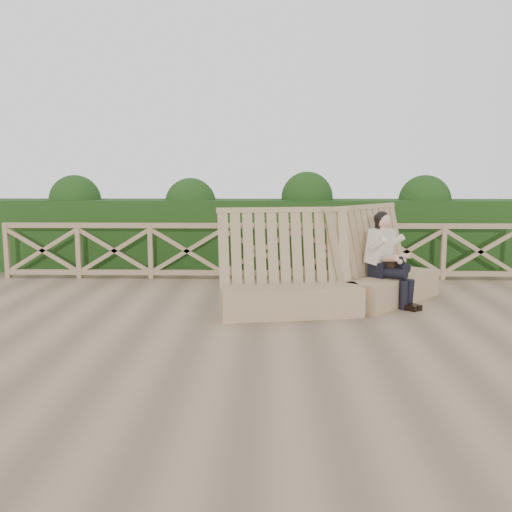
{
  "coord_description": "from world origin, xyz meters",
  "views": [
    {
      "loc": [
        0.19,
        -7.54,
        2.04
      ],
      "look_at": [
        0.01,
        0.4,
        0.9
      ],
      "focal_mm": 40.0,
      "sensor_mm": 36.0,
      "label": 1
    }
  ],
  "objects": [
    {
      "name": "bench",
      "position": [
        1.32,
        1.06,
        0.39
      ],
      "size": [
        3.64,
        2.46,
        1.57
      ],
      "rotation": [
        0.0,
        0.0,
        0.43
      ],
      "color": "#8D6F50",
      "rests_on": "ground"
    },
    {
      "name": "ground",
      "position": [
        0.0,
        0.0,
        0.0
      ],
      "size": [
        60.0,
        60.0,
        0.0
      ],
      "primitive_type": "plane",
      "color": "brown",
      "rests_on": "ground"
    },
    {
      "name": "woman",
      "position": [
        2.04,
        1.33,
        0.78
      ],
      "size": [
        0.84,
        0.89,
        1.48
      ],
      "rotation": [
        0.0,
        0.0,
        0.8
      ],
      "color": "black",
      "rests_on": "ground"
    },
    {
      "name": "guardrail",
      "position": [
        0.0,
        3.5,
        0.55
      ],
      "size": [
        10.1,
        0.09,
        1.1
      ],
      "color": "olive",
      "rests_on": "ground"
    },
    {
      "name": "hedge",
      "position": [
        0.0,
        4.7,
        0.75
      ],
      "size": [
        12.0,
        1.2,
        1.5
      ],
      "primitive_type": "cube",
      "color": "black",
      "rests_on": "ground"
    }
  ]
}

